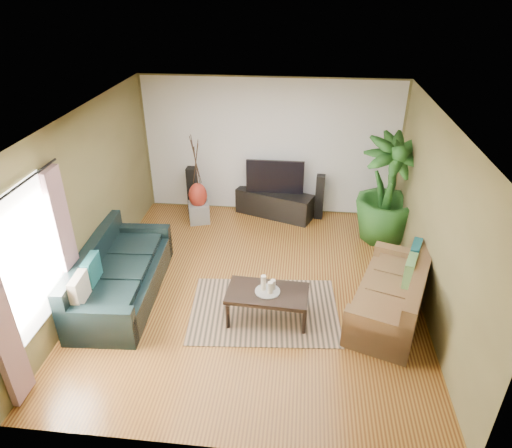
# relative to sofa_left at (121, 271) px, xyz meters

# --- Properties ---
(floor) EXTENTS (5.50, 5.50, 0.00)m
(floor) POSITION_rel_sofa_left_xyz_m (1.97, 0.35, -0.42)
(floor) COLOR #9B6828
(floor) RESTS_ON ground
(ceiling) EXTENTS (5.50, 5.50, 0.00)m
(ceiling) POSITION_rel_sofa_left_xyz_m (1.97, 0.35, 2.28)
(ceiling) COLOR white
(ceiling) RESTS_ON ground
(wall_back) EXTENTS (5.00, 0.00, 5.00)m
(wall_back) POSITION_rel_sofa_left_xyz_m (1.97, 3.10, 0.93)
(wall_back) COLOR olive
(wall_back) RESTS_ON ground
(wall_front) EXTENTS (5.00, 0.00, 5.00)m
(wall_front) POSITION_rel_sofa_left_xyz_m (1.97, -2.40, 0.93)
(wall_front) COLOR olive
(wall_front) RESTS_ON ground
(wall_left) EXTENTS (0.00, 5.50, 5.50)m
(wall_left) POSITION_rel_sofa_left_xyz_m (-0.53, 0.35, 0.92)
(wall_left) COLOR olive
(wall_left) RESTS_ON ground
(wall_right) EXTENTS (0.00, 5.50, 5.50)m
(wall_right) POSITION_rel_sofa_left_xyz_m (4.47, 0.35, 0.92)
(wall_right) COLOR olive
(wall_right) RESTS_ON ground
(backwall_panel) EXTENTS (4.90, 0.00, 4.90)m
(backwall_panel) POSITION_rel_sofa_left_xyz_m (1.97, 3.09, 0.93)
(backwall_panel) COLOR white
(backwall_panel) RESTS_ON ground
(window_pane) EXTENTS (0.00, 1.80, 1.80)m
(window_pane) POSITION_rel_sofa_left_xyz_m (-0.51, -1.25, 0.97)
(window_pane) COLOR white
(window_pane) RESTS_ON ground
(curtain_far) EXTENTS (0.08, 0.35, 2.20)m
(curtain_far) POSITION_rel_sofa_left_xyz_m (-0.46, -0.50, 0.72)
(curtain_far) COLOR gray
(curtain_far) RESTS_ON ground
(curtain_rod) EXTENTS (0.03, 1.90, 0.03)m
(curtain_rod) POSITION_rel_sofa_left_xyz_m (-0.46, -1.25, 1.87)
(curtain_rod) COLOR black
(curtain_rod) RESTS_ON ground
(sofa_left) EXTENTS (1.14, 2.40, 0.85)m
(sofa_left) POSITION_rel_sofa_left_xyz_m (0.00, 0.00, 0.00)
(sofa_left) COLOR black
(sofa_left) RESTS_ON floor
(sofa_right) EXTENTS (1.44, 2.08, 0.85)m
(sofa_right) POSITION_rel_sofa_left_xyz_m (3.95, -0.02, 0.00)
(sofa_right) COLOR brown
(sofa_right) RESTS_ON floor
(area_rug) EXTENTS (2.25, 1.68, 0.01)m
(area_rug) POSITION_rel_sofa_left_xyz_m (2.17, -0.16, -0.42)
(area_rug) COLOR #A07D5E
(area_rug) RESTS_ON floor
(coffee_table) EXTENTS (1.16, 0.68, 0.46)m
(coffee_table) POSITION_rel_sofa_left_xyz_m (2.22, -0.31, -0.19)
(coffee_table) COLOR black
(coffee_table) RESTS_ON floor
(candle_tray) EXTENTS (0.35, 0.35, 0.02)m
(candle_tray) POSITION_rel_sofa_left_xyz_m (2.22, -0.31, 0.04)
(candle_tray) COLOR gray
(candle_tray) RESTS_ON coffee_table
(candle_tall) EXTENTS (0.07, 0.07, 0.23)m
(candle_tall) POSITION_rel_sofa_left_xyz_m (2.16, -0.28, 0.17)
(candle_tall) COLOR beige
(candle_tall) RESTS_ON candle_tray
(candle_mid) EXTENTS (0.07, 0.07, 0.17)m
(candle_mid) POSITION_rel_sofa_left_xyz_m (2.26, -0.35, 0.14)
(candle_mid) COLOR #EFE2CA
(candle_mid) RESTS_ON candle_tray
(candle_short) EXTENTS (0.07, 0.07, 0.14)m
(candle_short) POSITION_rel_sofa_left_xyz_m (2.29, -0.25, 0.12)
(candle_short) COLOR beige
(candle_short) RESTS_ON candle_tray
(tv_stand) EXTENTS (1.60, 0.96, 0.51)m
(tv_stand) POSITION_rel_sofa_left_xyz_m (2.09, 2.85, -0.17)
(tv_stand) COLOR black
(tv_stand) RESTS_ON floor
(television) EXTENTS (1.13, 0.06, 0.67)m
(television) POSITION_rel_sofa_left_xyz_m (2.09, 2.85, 0.42)
(television) COLOR black
(television) RESTS_ON tv_stand
(speaker_left) EXTENTS (0.18, 0.20, 0.99)m
(speaker_left) POSITION_rel_sofa_left_xyz_m (0.44, 2.79, 0.07)
(speaker_left) COLOR black
(speaker_left) RESTS_ON floor
(speaker_right) EXTENTS (0.18, 0.20, 0.91)m
(speaker_right) POSITION_rel_sofa_left_xyz_m (2.98, 2.85, 0.03)
(speaker_right) COLOR black
(speaker_right) RESTS_ON floor
(potted_plant) EXTENTS (1.34, 1.34, 1.95)m
(potted_plant) POSITION_rel_sofa_left_xyz_m (4.14, 2.16, 0.55)
(potted_plant) COLOR #1E4D19
(potted_plant) RESTS_ON floor
(plant_pot) EXTENTS (0.36, 0.36, 0.28)m
(plant_pot) POSITION_rel_sofa_left_xyz_m (4.14, 2.16, -0.29)
(plant_pot) COLOR black
(plant_pot) RESTS_ON floor
(pedestal) EXTENTS (0.48, 0.48, 0.39)m
(pedestal) POSITION_rel_sofa_left_xyz_m (0.63, 2.44, -0.23)
(pedestal) COLOR gray
(pedestal) RESTS_ON floor
(vase) EXTENTS (0.35, 0.35, 0.50)m
(vase) POSITION_rel_sofa_left_xyz_m (0.63, 2.44, 0.14)
(vase) COLOR maroon
(vase) RESTS_ON pedestal
(side_table) EXTENTS (0.50, 0.50, 0.49)m
(side_table) POSITION_rel_sofa_left_xyz_m (-0.28, 1.06, -0.18)
(side_table) COLOR #915F2F
(side_table) RESTS_ON floor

